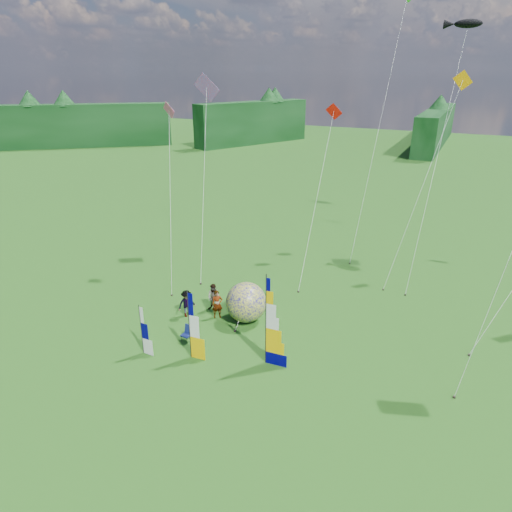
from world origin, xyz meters
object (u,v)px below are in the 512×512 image
at_px(feather_banner_main, 266,322).
at_px(side_banner_far, 141,330).
at_px(side_banner_left, 189,326).
at_px(spectator_c, 187,303).
at_px(spectator_d, 239,306).
at_px(camp_chair, 186,334).
at_px(kite_whale, 439,145).
at_px(spectator_a, 217,304).
at_px(spectator_b, 214,297).
at_px(bol_inflatable, 246,302).

relative_size(feather_banner_main, side_banner_far, 1.73).
height_order(side_banner_left, spectator_c, side_banner_left).
xyz_separation_m(spectator_d, camp_chair, (-1.48, -3.83, -0.32)).
bearing_deg(camp_chair, spectator_d, 74.40).
relative_size(spectator_c, kite_whale, 0.09).
bearing_deg(spectator_d, spectator_c, 63.44).
bearing_deg(spectator_a, feather_banner_main, -70.53).
relative_size(feather_banner_main, camp_chair, 5.10).
bearing_deg(side_banner_far, side_banner_left, 19.41).
bearing_deg(spectator_b, feather_banner_main, -43.46).
bearing_deg(spectator_c, bol_inflatable, -41.67).
relative_size(spectator_d, camp_chair, 1.65).
distance_m(bol_inflatable, camp_chair, 4.32).
xyz_separation_m(side_banner_left, bol_inflatable, (0.93, 4.93, -0.72)).
distance_m(side_banner_left, spectator_d, 5.19).
bearing_deg(bol_inflatable, side_banner_left, -100.71).
relative_size(side_banner_far, spectator_c, 1.62).
height_order(side_banner_left, spectator_b, side_banner_left).
bearing_deg(side_banner_left, kite_whale, 58.15).
bearing_deg(spectator_c, feather_banner_main, -79.38).
bearing_deg(spectator_b, spectator_c, -138.01).
relative_size(spectator_d, kite_whale, 0.09).
xyz_separation_m(bol_inflatable, kite_whale, (8.91, 13.73, 8.42)).
distance_m(spectator_a, spectator_c, 1.98).
distance_m(bol_inflatable, spectator_a, 1.93).
relative_size(side_banner_left, spectator_a, 2.13).
height_order(spectator_a, camp_chair, spectator_a).
distance_m(spectator_d, camp_chair, 4.12).
distance_m(spectator_a, spectator_d, 1.40).
bearing_deg(side_banner_left, spectator_d, 81.89).
height_order(spectator_b, camp_chair, spectator_b).
height_order(side_banner_far, spectator_a, side_banner_far).
height_order(feather_banner_main, bol_inflatable, feather_banner_main).
bearing_deg(bol_inflatable, spectator_d, 168.76).
xyz_separation_m(feather_banner_main, spectator_b, (-5.50, 3.84, -1.62)).
xyz_separation_m(side_banner_left, camp_chair, (-1.12, 1.21, -1.50)).
xyz_separation_m(feather_banner_main, spectator_d, (-3.57, 3.71, -1.73)).
xyz_separation_m(bol_inflatable, spectator_a, (-1.83, -0.48, -0.34)).
height_order(spectator_a, kite_whale, kite_whale).
bearing_deg(feather_banner_main, bol_inflatable, 127.19).
bearing_deg(spectator_b, spectator_a, -55.85).
height_order(bol_inflatable, camp_chair, bol_inflatable).
bearing_deg(camp_chair, spectator_b, 101.97).
relative_size(side_banner_left, spectator_b, 2.13).
distance_m(side_banner_left, side_banner_far, 2.82).
distance_m(spectator_b, camp_chair, 4.01).
bearing_deg(spectator_d, side_banner_far, 103.57).
height_order(bol_inflatable, spectator_c, bol_inflatable).
xyz_separation_m(side_banner_far, spectator_b, (1.07, 6.00, -0.54)).
height_order(spectator_c, camp_chair, spectator_c).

